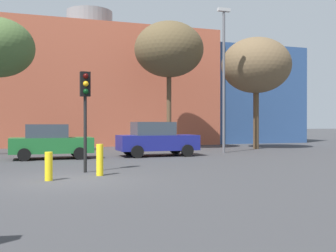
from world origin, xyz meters
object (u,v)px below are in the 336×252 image
(bollard_yellow_1, at_px, (49,166))
(bollard_yellow_0, at_px, (100,160))
(bare_tree_0, at_px, (256,66))
(traffic_light_island, at_px, (85,98))
(street_lamp, at_px, (224,72))
(parked_car_2, at_px, (50,142))
(parked_car_3, at_px, (156,139))
(bare_tree_2, at_px, (169,50))

(bollard_yellow_1, bearing_deg, bollard_yellow_0, 22.69)
(bare_tree_0, bearing_deg, bollard_yellow_1, -140.86)
(traffic_light_island, bearing_deg, bollard_yellow_1, -40.40)
(bollard_yellow_0, xyz_separation_m, street_lamp, (8.94, 8.42, 4.41))
(parked_car_2, xyz_separation_m, bollard_yellow_1, (-0.41, -8.09, -0.42))
(traffic_light_island, relative_size, bollard_yellow_1, 4.09)
(parked_car_2, xyz_separation_m, parked_car_3, (5.61, 0.00, 0.06))
(traffic_light_island, height_order, bollard_yellow_0, traffic_light_island)
(parked_car_2, height_order, bollard_yellow_1, parked_car_2)
(parked_car_2, distance_m, parked_car_3, 5.61)
(bollard_yellow_1, bearing_deg, street_lamp, 40.61)
(bare_tree_0, height_order, bollard_yellow_1, bare_tree_0)
(traffic_light_island, bearing_deg, parked_car_2, -174.56)
(bare_tree_0, height_order, bare_tree_2, bare_tree_2)
(bare_tree_0, relative_size, bare_tree_2, 0.88)
(bollard_yellow_0, bearing_deg, bollard_yellow_1, -157.31)
(bare_tree_2, bearing_deg, parked_car_3, -115.59)
(traffic_light_island, relative_size, bare_tree_0, 0.47)
(parked_car_3, bearing_deg, parked_car_2, -180.00)
(bare_tree_2, bearing_deg, bare_tree_0, -15.77)
(bollard_yellow_0, distance_m, street_lamp, 13.06)
(parked_car_3, xyz_separation_m, bare_tree_2, (2.59, 5.41, 5.99))
(parked_car_3, relative_size, street_lamp, 0.49)
(parked_car_3, bearing_deg, bollard_yellow_0, -120.27)
(bollard_yellow_1, relative_size, street_lamp, 0.10)
(bollard_yellow_0, bearing_deg, bare_tree_0, 40.93)
(bare_tree_0, bearing_deg, bare_tree_2, 164.23)
(bare_tree_0, distance_m, bare_tree_2, 6.24)
(bollard_yellow_0, xyz_separation_m, bollard_yellow_1, (-1.72, -0.72, -0.09))
(bare_tree_0, bearing_deg, parked_car_2, -165.17)
(bollard_yellow_1, bearing_deg, parked_car_2, 87.09)
(parked_car_3, bearing_deg, street_lamp, 12.75)
(traffic_light_island, xyz_separation_m, street_lamp, (9.30, 7.35, 2.24))
(parked_car_3, height_order, street_lamp, street_lamp)
(parked_car_2, height_order, bare_tree_2, bare_tree_2)
(parked_car_3, bearing_deg, traffic_light_island, -126.49)
(parked_car_2, bearing_deg, bollard_yellow_0, -79.95)
(parked_car_3, height_order, bollard_yellow_1, parked_car_3)
(parked_car_3, xyz_separation_m, bare_tree_0, (8.51, 3.74, 4.93))
(parked_car_3, distance_m, bare_tree_2, 8.48)
(parked_car_3, relative_size, bollard_yellow_1, 4.81)
(traffic_light_island, distance_m, street_lamp, 12.06)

